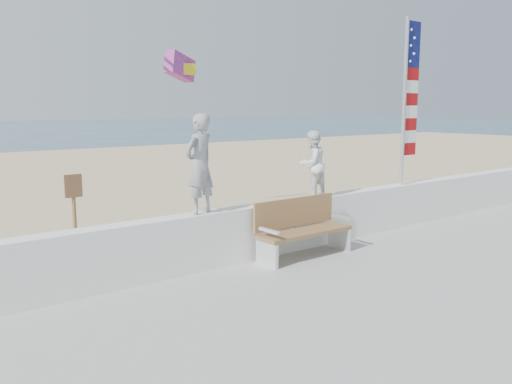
% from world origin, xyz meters
% --- Properties ---
extents(ground, '(220.00, 220.00, 0.00)m').
position_xyz_m(ground, '(0.00, 0.00, 0.00)').
color(ground, '#324F65').
rests_on(ground, ground).
extents(sand, '(90.00, 40.00, 0.08)m').
position_xyz_m(sand, '(0.00, 9.00, 0.04)').
color(sand, tan).
rests_on(sand, ground).
extents(seawall, '(30.00, 0.35, 0.90)m').
position_xyz_m(seawall, '(0.00, 2.00, 0.63)').
color(seawall, white).
rests_on(seawall, boardwalk).
extents(adult, '(0.66, 0.53, 1.56)m').
position_xyz_m(adult, '(-0.76, 2.00, 1.86)').
color(adult, gray).
rests_on(adult, seawall).
extents(child, '(0.63, 0.51, 1.23)m').
position_xyz_m(child, '(1.68, 2.00, 1.70)').
color(child, white).
rests_on(child, seawall).
extents(bench, '(1.80, 0.57, 1.00)m').
position_xyz_m(bench, '(1.00, 1.55, 0.69)').
color(bench, olive).
rests_on(bench, boardwalk).
extents(flag, '(0.50, 0.08, 3.50)m').
position_xyz_m(flag, '(4.48, 2.00, 2.99)').
color(flag, silver).
rests_on(flag, seawall).
extents(parafoil_kite, '(0.87, 0.59, 0.60)m').
position_xyz_m(parafoil_kite, '(0.41, 4.46, 3.52)').
color(parafoil_kite, '#FE1C1C').
rests_on(parafoil_kite, ground).
extents(sign, '(0.32, 0.07, 1.46)m').
position_xyz_m(sign, '(-1.85, 4.51, 0.94)').
color(sign, brown).
rests_on(sign, sand).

